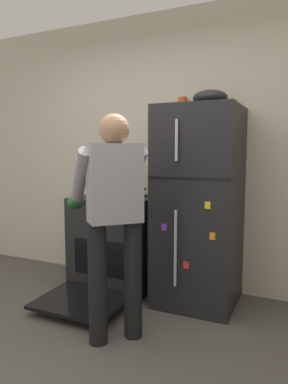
# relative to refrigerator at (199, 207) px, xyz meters

# --- Properties ---
(kitchen_wall_back) EXTENTS (6.00, 0.10, 2.70)m
(kitchen_wall_back) POSITION_rel_refrigerator_xyz_m (-0.42, 0.38, 0.49)
(kitchen_wall_back) COLOR beige
(kitchen_wall_back) RESTS_ON ground
(refrigerator) EXTENTS (0.68, 0.72, 1.73)m
(refrigerator) POSITION_rel_refrigerator_xyz_m (0.00, 0.00, 0.00)
(refrigerator) COLOR black
(refrigerator) RESTS_ON ground
(stove_range) EXTENTS (0.76, 1.22, 0.91)m
(stove_range) POSITION_rel_refrigerator_xyz_m (-0.83, -0.02, -0.42)
(stove_range) COLOR black
(stove_range) RESTS_ON ground
(person_cook) EXTENTS (0.68, 0.71, 1.60)m
(person_cook) POSITION_rel_refrigerator_xyz_m (-0.37, -0.86, 0.09)
(person_cook) COLOR black
(person_cook) RESTS_ON ground
(red_pot) EXTENTS (0.36, 0.26, 0.10)m
(red_pot) POSITION_rel_refrigerator_xyz_m (-0.67, -0.05, 0.10)
(red_pot) COLOR #19479E
(red_pot) RESTS_ON stove_range
(coffee_mug) EXTENTS (0.11, 0.08, 0.10)m
(coffee_mug) POSITION_rel_refrigerator_xyz_m (-0.18, 0.05, 0.91)
(coffee_mug) COLOR #B24C1E
(coffee_mug) RESTS_ON refrigerator
(pepper_mill) EXTENTS (0.05, 0.05, 0.17)m
(pepper_mill) POSITION_rel_refrigerator_xyz_m (-1.13, 0.20, 0.14)
(pepper_mill) COLOR brown
(pepper_mill) RESTS_ON stove_range
(mixing_bowl) EXTENTS (0.29, 0.29, 0.13)m
(mixing_bowl) POSITION_rel_refrigerator_xyz_m (0.08, 0.00, 0.93)
(mixing_bowl) COLOR black
(mixing_bowl) RESTS_ON refrigerator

